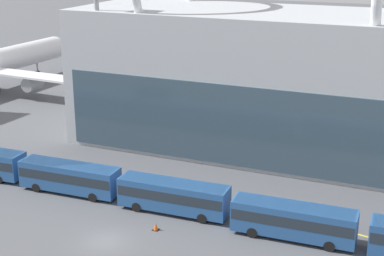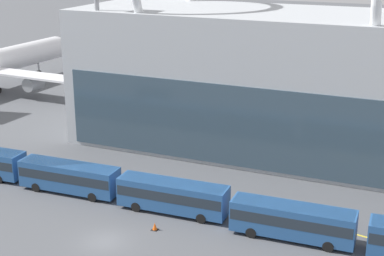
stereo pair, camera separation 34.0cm
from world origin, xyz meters
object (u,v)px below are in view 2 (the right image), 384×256
at_px(shuttle_bus_3, 173,195).
at_px(traffic_cone_0, 155,226).
at_px(airliner_at_gate_far, 317,81).
at_px(shuttle_bus_2, 69,176).
at_px(floodlight_mast, 97,15).
at_px(shuttle_bus_4, 292,220).

xyz_separation_m(shuttle_bus_3, traffic_cone_0, (0.06, -4.09, -1.56)).
xyz_separation_m(airliner_at_gate_far, traffic_cone_0, (-5.80, -43.14, -5.32)).
bearing_deg(shuttle_bus_2, floodlight_mast, 106.18).
bearing_deg(shuttle_bus_2, shuttle_bus_4, -3.58).
relative_size(shuttle_bus_2, shuttle_bus_3, 1.00).
xyz_separation_m(floodlight_mast, traffic_cone_0, (17.41, -18.97, -16.82)).
relative_size(airliner_at_gate_far, shuttle_bus_4, 3.31).
bearing_deg(shuttle_bus_4, traffic_cone_0, -166.15).
xyz_separation_m(shuttle_bus_2, shuttle_bus_3, (12.34, 0.04, 0.00)).
bearing_deg(shuttle_bus_4, floodlight_mast, 150.30).
distance_m(shuttle_bus_2, traffic_cone_0, 13.14).
bearing_deg(shuttle_bus_3, airliner_at_gate_far, 79.25).
relative_size(shuttle_bus_2, floodlight_mast, 0.48).
height_order(shuttle_bus_2, shuttle_bus_3, same).
distance_m(shuttle_bus_2, shuttle_bus_4, 24.68).
distance_m(airliner_at_gate_far, shuttle_bus_2, 43.28).
bearing_deg(shuttle_bus_2, airliner_at_gate_far, 62.65).
xyz_separation_m(shuttle_bus_2, floodlight_mast, (-5.01, 14.92, 15.26)).
bearing_deg(floodlight_mast, shuttle_bus_4, -27.47).
height_order(shuttle_bus_4, floodlight_mast, floodlight_mast).
bearing_deg(airliner_at_gate_far, floodlight_mast, 140.88).
relative_size(shuttle_bus_2, shuttle_bus_4, 1.00).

